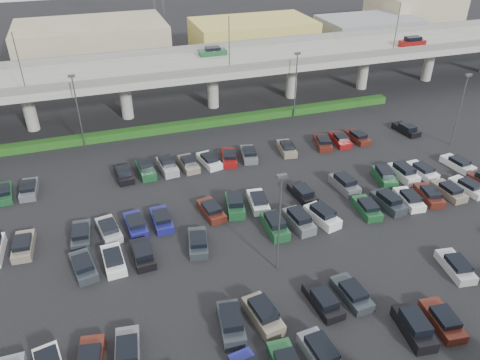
{
  "coord_description": "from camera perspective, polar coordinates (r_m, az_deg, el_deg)",
  "views": [
    {
      "loc": [
        -13.83,
        -38.51,
        30.07
      ],
      "look_at": [
        0.75,
        5.22,
        2.0
      ],
      "focal_mm": 35.0,
      "sensor_mm": 36.0,
      "label": 1
    }
  ],
  "objects": [
    {
      "name": "light_poles",
      "position": [
        47.99,
        -4.31,
        1.47
      ],
      "size": [
        66.9,
        48.38,
        10.3
      ],
      "color": "#49494E",
      "rests_on": "ground"
    },
    {
      "name": "hedge",
      "position": [
        71.38,
        -5.64,
        6.76
      ],
      "size": [
        66.0,
        1.6,
        1.1
      ],
      "primitive_type": "cube",
      "color": "#133F12",
      "rests_on": "ground"
    },
    {
      "name": "distant_buildings",
      "position": [
        106.98,
        -3.85,
        17.03
      ],
      "size": [
        138.0,
        24.0,
        9.0
      ],
      "color": "gray",
      "rests_on": "ground"
    },
    {
      "name": "overpass",
      "position": [
        75.42,
        -7.34,
        13.26
      ],
      "size": [
        150.0,
        13.0,
        15.8
      ],
      "color": "gray",
      "rests_on": "ground"
    },
    {
      "name": "ground",
      "position": [
        50.78,
        1.07,
        -4.98
      ],
      "size": [
        280.0,
        280.0,
        0.0
      ],
      "primitive_type": "plane",
      "color": "black"
    },
    {
      "name": "parked_cars",
      "position": [
        47.58,
        2.45,
        -6.94
      ],
      "size": [
        63.1,
        41.54,
        1.67
      ],
      "color": "#ACABB0",
      "rests_on": "ground"
    }
  ]
}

